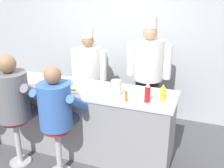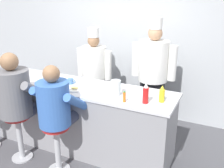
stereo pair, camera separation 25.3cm
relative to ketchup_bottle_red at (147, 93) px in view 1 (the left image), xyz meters
The scene contains 14 objects.
ground_plane 1.57m from the ketchup_bottle_red, behind, with size 20.00×20.00×0.00m, color #4C4C51.
wall_back 2.01m from the ketchup_bottle_red, 123.74° to the left, with size 10.00×0.06×2.70m.
diner_counter 1.27m from the ketchup_bottle_red, behind, with size 2.89×0.70×0.97m.
ketchup_bottle_red is the anchor object (origin of this frame).
mustard_bottle_yellow 0.20m from the ketchup_bottle_red, 36.03° to the left, with size 0.07×0.07×0.21m.
hot_sauce_bottle_orange 0.26m from the ketchup_bottle_red, 161.98° to the right, with size 0.03×0.03×0.13m.
water_pitcher_clear 0.43m from the ketchup_bottle_red, 168.74° to the left, with size 0.15×0.13×0.19m.
breakfast_plate 0.99m from the ketchup_bottle_red, behind, with size 0.23×0.23×0.05m.
cereal_bowl 2.31m from the ketchup_bottle_red, behind, with size 0.17×0.17×0.05m.
coffee_mug_blue 1.18m from the ketchup_bottle_red, behind, with size 0.12×0.08×0.08m.
diner_seated_grey 1.68m from the ketchup_bottle_red, 165.82° to the right, with size 0.66×0.65×1.51m.
diner_seated_blue 1.09m from the ketchup_bottle_red, 157.35° to the right, with size 0.59×0.59×1.43m.
cook_in_whites_near 1.63m from the ketchup_bottle_red, 140.84° to the left, with size 0.65×0.41×1.65m.
cook_in_whites_far 1.19m from the ketchup_bottle_red, 102.54° to the left, with size 0.72×0.46×1.85m.
Camera 1 is at (1.73, -2.64, 2.25)m, focal length 42.00 mm.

